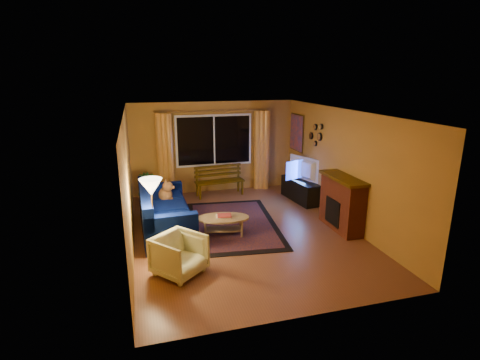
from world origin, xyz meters
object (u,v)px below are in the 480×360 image
object	(u,v)px
sofa	(166,210)
coffee_table	(223,226)
armchair	(179,253)
tv_console	(301,190)
floor_lamp	(153,219)
bench	(220,188)

from	to	relation	value
sofa	coffee_table	xyz separation A→B (m)	(1.12, -0.53, -0.27)
armchair	tv_console	size ratio (longest dim) A/B	0.56
sofa	floor_lamp	bearing A→B (deg)	-105.88
bench	coffee_table	bearing A→B (deg)	-106.12
sofa	floor_lamp	distance (m)	1.18
coffee_table	tv_console	xyz separation A→B (m)	(2.45, 1.59, 0.08)
armchair	tv_console	bearing A→B (deg)	-0.36
bench	floor_lamp	distance (m)	3.72
bench	floor_lamp	world-z (taller)	floor_lamp
sofa	coffee_table	world-z (taller)	sofa
floor_lamp	tv_console	distance (m)	4.46
bench	coffee_table	world-z (taller)	bench
armchair	coffee_table	distance (m)	1.71
armchair	coffee_table	xyz separation A→B (m)	(1.05, 1.34, -0.18)
sofa	tv_console	world-z (taller)	sofa
tv_console	coffee_table	bearing A→B (deg)	-153.99
armchair	bench	bearing A→B (deg)	28.10
bench	coffee_table	size ratio (longest dim) A/B	1.24
sofa	floor_lamp	xyz separation A→B (m)	(-0.29, -1.11, 0.27)
coffee_table	armchair	bearing A→B (deg)	-128.23
coffee_table	tv_console	size ratio (longest dim) A/B	0.81
floor_lamp	coffee_table	world-z (taller)	floor_lamp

